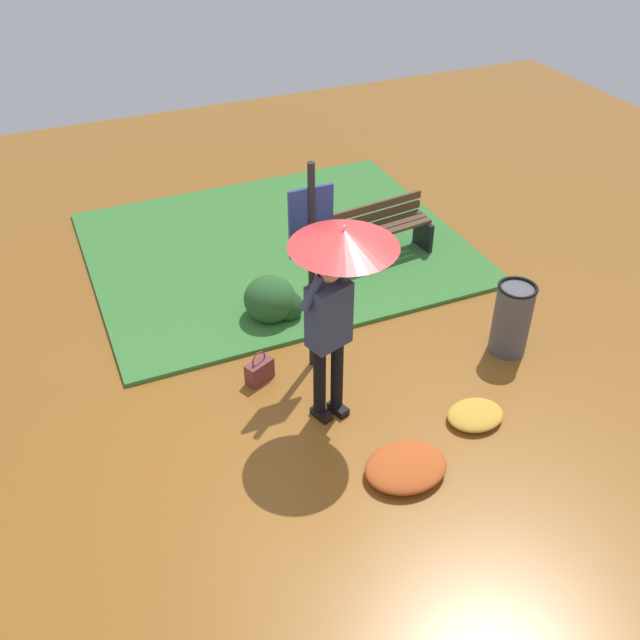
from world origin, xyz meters
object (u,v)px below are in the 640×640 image
Objects in this scene: info_sign_post at (311,246)px; trash_bin at (512,318)px; person_with_umbrella at (337,277)px; handbag at (260,371)px; park_bench at (379,231)px.

info_sign_post reaches higher than trash_bin.
person_with_umbrella is 0.89× the size of info_sign_post.
info_sign_post reaches higher than person_with_umbrella.
person_with_umbrella is 5.53× the size of handbag.
info_sign_post is at bearing -134.65° from park_bench.
info_sign_post is at bearing 162.96° from trash_bin.
person_with_umbrella is 3.13m from park_bench.
handbag is at bearing -142.94° from park_bench.
park_bench is (1.61, 1.63, -1.04)m from info_sign_post.
trash_bin is (2.65, -0.58, 0.29)m from handbag.
trash_bin reaches higher than park_bench.
handbag is (-0.61, -0.04, -1.32)m from info_sign_post.
person_with_umbrella reaches higher than trash_bin.
person_with_umbrella is 2.40m from trash_bin.
handbag is (-0.54, 0.70, -1.42)m from person_with_umbrella.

